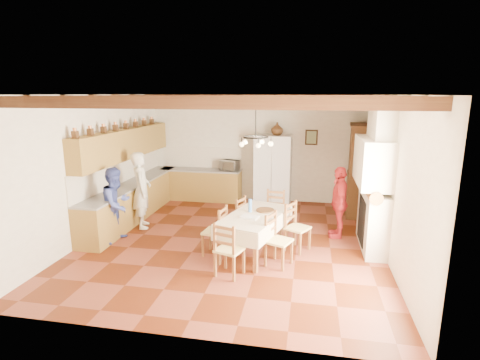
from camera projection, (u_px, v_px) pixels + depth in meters
name	position (u px, v px, depth m)	size (l,w,h in m)	color
floor	(233.00, 241.00, 7.87)	(6.00, 6.50, 0.02)	#501D0A
ceiling	(232.00, 94.00, 7.19)	(6.00, 6.50, 0.02)	white
wall_back	(256.00, 148.00, 10.65)	(6.00, 0.02, 3.00)	beige
wall_front	(176.00, 226.00, 4.41)	(6.00, 0.02, 3.00)	beige
wall_left	(96.00, 166.00, 8.07)	(0.02, 6.50, 3.00)	beige
wall_right	(390.00, 177.00, 6.99)	(0.02, 6.50, 3.00)	beige
ceiling_beams	(232.00, 99.00, 7.21)	(6.00, 6.30, 0.16)	#35180E
lower_cabinets_left	(135.00, 201.00, 9.26)	(0.60, 4.30, 0.86)	brown
lower_cabinets_back	(201.00, 185.00, 10.87)	(2.30, 0.60, 0.86)	brown
countertop_left	(133.00, 183.00, 9.16)	(0.62, 4.30, 0.04)	slate
countertop_back	(201.00, 170.00, 10.77)	(2.34, 0.62, 0.04)	slate
backsplash_left	(122.00, 170.00, 9.14)	(0.03, 4.30, 0.60)	white
backsplash_back	(203.00, 157.00, 10.97)	(2.30, 0.03, 0.60)	white
upper_cabinets	(126.00, 144.00, 8.96)	(0.35, 4.20, 0.70)	brown
fireplace	(372.00, 179.00, 7.25)	(0.56, 1.60, 2.80)	beige
wall_picture	(311.00, 137.00, 10.27)	(0.34, 0.03, 0.42)	black
refrigerator	(273.00, 170.00, 10.28)	(0.97, 0.80, 1.94)	white
hutch	(358.00, 170.00, 9.44)	(0.53, 1.26, 2.29)	#3B2413
dining_table	(255.00, 218.00, 7.16)	(1.33, 1.94, 0.77)	white
chandelier	(256.00, 137.00, 6.81)	(0.47, 0.47, 0.03)	black
chair_left_near	(215.00, 231.00, 7.10)	(0.42, 0.40, 0.96)	brown
chair_left_far	(234.00, 219.00, 7.79)	(0.42, 0.40, 0.96)	brown
chair_right_near	(279.00, 240.00, 6.65)	(0.42, 0.40, 0.96)	brown
chair_right_far	(298.00, 227.00, 7.29)	(0.42, 0.40, 0.96)	brown
chair_end_near	(229.00, 249.00, 6.28)	(0.42, 0.40, 0.96)	brown
chair_end_far	(274.00, 213.00, 8.17)	(0.42, 0.40, 0.96)	brown
person_man	(142.00, 190.00, 8.52)	(0.64, 0.42, 1.75)	silver
person_woman_blue	(117.00, 204.00, 7.74)	(0.76, 0.59, 1.56)	#3C4B9F
person_woman_red	(339.00, 202.00, 7.94)	(0.90, 0.38, 1.54)	red
microwave	(229.00, 165.00, 10.58)	(0.51, 0.35, 0.28)	silver
fridge_vase	(277.00, 129.00, 10.00)	(0.32, 0.32, 0.34)	#3B2413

